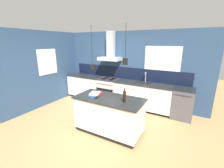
{
  "coord_description": "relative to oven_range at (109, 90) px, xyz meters",
  "views": [
    {
      "loc": [
        2.18,
        -2.97,
        2.22
      ],
      "look_at": [
        0.15,
        0.68,
        1.05
      ],
      "focal_mm": 24.0,
      "sensor_mm": 36.0,
      "label": 1
    }
  ],
  "objects": [
    {
      "name": "bottle_on_island",
      "position": [
        1.44,
        -1.76,
        0.59
      ],
      "size": [
        0.07,
        0.07,
        0.32
      ],
      "color": "black",
      "rests_on": "kitchen_island"
    },
    {
      "name": "book_stack",
      "position": [
        0.64,
        -1.77,
        0.5
      ],
      "size": [
        0.28,
        0.34,
        0.1
      ],
      "color": "#335684",
      "rests_on": "kitchen_island"
    },
    {
      "name": "ground_plane",
      "position": [
        0.55,
        -1.69,
        -0.46
      ],
      "size": [
        16.0,
        16.0,
        0.0
      ],
      "primitive_type": "plane",
      "color": "tan",
      "rests_on": "ground"
    },
    {
      "name": "oven_range",
      "position": [
        0.0,
        0.0,
        0.0
      ],
      "size": [
        0.79,
        0.66,
        0.91
      ],
      "color": "#B5B5BA",
      "rests_on": "ground_plane"
    },
    {
      "name": "wall_back",
      "position": [
        0.53,
        0.32,
        0.9
      ],
      "size": [
        5.6,
        2.15,
        2.6
      ],
      "color": "navy",
      "rests_on": "ground_plane"
    },
    {
      "name": "dishwasher",
      "position": [
        2.56,
        0.0,
        0.0
      ],
      "size": [
        0.58,
        0.65,
        0.91
      ],
      "color": "#4C4C51",
      "rests_on": "ground_plane"
    },
    {
      "name": "wall_left",
      "position": [
        -1.87,
        -0.99,
        0.85
      ],
      "size": [
        0.08,
        3.8,
        2.6
      ],
      "color": "navy",
      "rests_on": "ground_plane"
    },
    {
      "name": "red_supply_box",
      "position": [
        0.66,
        -1.68,
        0.49
      ],
      "size": [
        0.19,
        0.13,
        0.08
      ],
      "color": "red",
      "rests_on": "kitchen_island"
    },
    {
      "name": "counter_run_sink",
      "position": [
        1.33,
        0.01,
        0.01
      ],
      "size": [
        1.89,
        0.64,
        1.26
      ],
      "color": "black",
      "rests_on": "ground_plane"
    },
    {
      "name": "counter_run_left",
      "position": [
        -1.1,
        0.01,
        0.01
      ],
      "size": [
        1.43,
        0.64,
        0.91
      ],
      "color": "black",
      "rests_on": "ground_plane"
    },
    {
      "name": "kitchen_island",
      "position": [
        1.01,
        -1.71,
        0.0
      ],
      "size": [
        1.7,
        0.81,
        0.91
      ],
      "color": "black",
      "rests_on": "ground_plane"
    }
  ]
}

